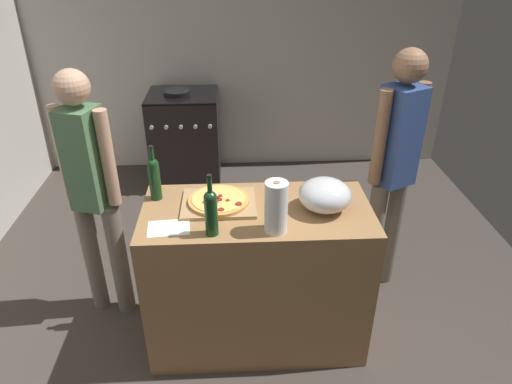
% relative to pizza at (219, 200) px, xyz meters
% --- Properties ---
extents(ground_plane, '(4.47, 3.71, 0.02)m').
position_rel_pizza_xyz_m(ground_plane, '(0.08, 0.87, -0.96)').
color(ground_plane, '#3F3833').
extents(kitchen_wall_rear, '(4.47, 0.10, 2.60)m').
position_rel_pizza_xyz_m(kitchen_wall_rear, '(0.08, 2.48, 0.35)').
color(kitchen_wall_rear, beige).
rests_on(kitchen_wall_rear, ground_plane).
extents(counter, '(1.25, 0.61, 0.91)m').
position_rel_pizza_xyz_m(counter, '(0.21, -0.06, -0.49)').
color(counter, '#9E7247').
rests_on(counter, ground_plane).
extents(cutting_board, '(0.40, 0.32, 0.02)m').
position_rel_pizza_xyz_m(cutting_board, '(-0.00, 0.00, -0.02)').
color(cutting_board, tan).
rests_on(cutting_board, counter).
extents(pizza, '(0.33, 0.33, 0.03)m').
position_rel_pizza_xyz_m(pizza, '(0.00, 0.00, 0.00)').
color(pizza, tan).
rests_on(pizza, cutting_board).
extents(mixing_bowl, '(0.28, 0.28, 0.17)m').
position_rel_pizza_xyz_m(mixing_bowl, '(0.56, -0.07, 0.06)').
color(mixing_bowl, '#B2B2B7').
rests_on(mixing_bowl, counter).
extents(paper_towel_roll, '(0.11, 0.11, 0.27)m').
position_rel_pizza_xyz_m(paper_towel_roll, '(0.29, -0.26, 0.10)').
color(paper_towel_roll, white).
rests_on(paper_towel_roll, counter).
extents(wine_bottle_dark, '(0.06, 0.06, 0.33)m').
position_rel_pizza_xyz_m(wine_bottle_dark, '(-0.03, -0.27, 0.10)').
color(wine_bottle_dark, '#143819').
rests_on(wine_bottle_dark, counter).
extents(wine_bottle_green, '(0.06, 0.06, 0.32)m').
position_rel_pizza_xyz_m(wine_bottle_green, '(-0.35, 0.09, 0.11)').
color(wine_bottle_green, '#143819').
rests_on(wine_bottle_green, counter).
extents(recipe_sheet, '(0.22, 0.17, 0.00)m').
position_rel_pizza_xyz_m(recipe_sheet, '(-0.25, -0.22, -0.03)').
color(recipe_sheet, white).
rests_on(recipe_sheet, counter).
extents(stove, '(0.66, 0.60, 0.94)m').
position_rel_pizza_xyz_m(stove, '(-0.38, 2.08, -0.49)').
color(stove, black).
rests_on(stove, ground_plane).
extents(person_in_stripes, '(0.34, 0.25, 1.61)m').
position_rel_pizza_xyz_m(person_in_stripes, '(-0.75, 0.24, -0.03)').
color(person_in_stripes, slate).
rests_on(person_in_stripes, ground_plane).
extents(person_in_red, '(0.35, 0.27, 1.66)m').
position_rel_pizza_xyz_m(person_in_red, '(1.09, 0.38, 0.01)').
color(person_in_red, slate).
rests_on(person_in_red, ground_plane).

